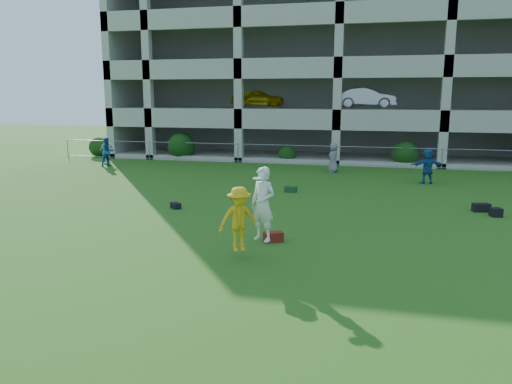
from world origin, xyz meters
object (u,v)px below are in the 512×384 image
(bystander_b, at_px, (107,151))
(frisbee_contest, at_px, (247,214))
(crate_d, at_px, (496,212))
(bystander_a, at_px, (107,152))
(bystander_c, at_px, (333,158))
(bystander_d, at_px, (428,166))
(parking_garage, at_px, (347,69))

(bystander_b, bearing_deg, frisbee_contest, -42.54)
(crate_d, xyz_separation_m, frisbee_contest, (-7.25, -6.41, 1.03))
(bystander_a, xyz_separation_m, frisbee_contest, (12.25, -14.32, 0.33))
(bystander_b, xyz_separation_m, crate_d, (20.07, -8.79, -0.67))
(bystander_c, bearing_deg, bystander_d, 55.28)
(bystander_a, relative_size, bystander_c, 1.07)
(parking_garage, bearing_deg, bystander_b, -140.18)
(bystander_d, relative_size, frisbee_contest, 0.76)
(bystander_d, height_order, crate_d, bystander_d)
(bystander_a, height_order, crate_d, bystander_a)
(crate_d, height_order, parking_garage, parking_garage)
(crate_d, bearing_deg, bystander_a, 157.91)
(bystander_b, bearing_deg, crate_d, -16.33)
(frisbee_contest, bearing_deg, bystander_a, 130.53)
(bystander_a, xyz_separation_m, bystander_d, (17.74, -1.65, -0.02))
(bystander_a, relative_size, parking_garage, 0.06)
(bystander_d, xyz_separation_m, frisbee_contest, (-5.49, -12.68, 0.35))
(crate_d, distance_m, frisbee_contest, 9.73)
(bystander_b, height_order, crate_d, bystander_b)
(bystander_b, distance_m, bystander_d, 18.48)
(bystander_b, xyz_separation_m, bystander_c, (13.66, 0.00, -0.01))
(bystander_a, relative_size, frisbee_contest, 0.78)
(bystander_a, xyz_separation_m, bystander_b, (-0.57, 0.88, -0.04))
(bystander_c, distance_m, parking_garage, 12.44)
(bystander_c, xyz_separation_m, parking_garage, (-0.12, 11.29, 5.21))
(bystander_c, xyz_separation_m, bystander_d, (4.65, -2.53, 0.04))
(frisbee_contest, bearing_deg, bystander_c, 86.81)
(parking_garage, bearing_deg, crate_d, -72.02)
(bystander_b, bearing_deg, bystander_d, -0.52)
(bystander_b, distance_m, bystander_c, 13.66)
(parking_garage, bearing_deg, bystander_a, -136.83)
(bystander_d, xyz_separation_m, crate_d, (1.76, -6.27, -0.69))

